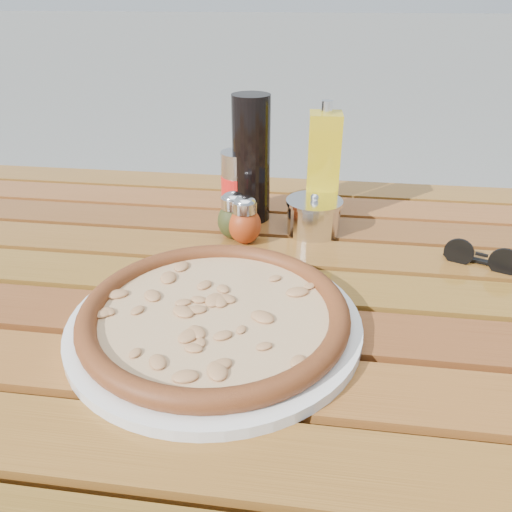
# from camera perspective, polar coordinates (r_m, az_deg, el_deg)

# --- Properties ---
(table) EXTENTS (1.40, 0.90, 0.75)m
(table) POSITION_cam_1_polar(r_m,az_deg,el_deg) (0.76, -0.21, -7.74)
(table) COLOR #3C200D
(table) RESTS_ON ground
(plate) EXTENTS (0.44, 0.44, 0.01)m
(plate) POSITION_cam_1_polar(r_m,az_deg,el_deg) (0.62, -4.69, -7.61)
(plate) COLOR white
(plate) RESTS_ON table
(pizza) EXTENTS (0.43, 0.43, 0.03)m
(pizza) POSITION_cam_1_polar(r_m,az_deg,el_deg) (0.62, -4.74, -6.42)
(pizza) COLOR beige
(pizza) RESTS_ON plate
(pepper_shaker) EXTENTS (0.06, 0.06, 0.08)m
(pepper_shaker) POSITION_cam_1_polar(r_m,az_deg,el_deg) (0.82, -1.30, 4.05)
(pepper_shaker) COLOR #AC3A13
(pepper_shaker) RESTS_ON table
(oregano_shaker) EXTENTS (0.07, 0.07, 0.08)m
(oregano_shaker) POSITION_cam_1_polar(r_m,az_deg,el_deg) (0.83, -2.58, 4.55)
(oregano_shaker) COLOR #393E18
(oregano_shaker) RESTS_ON table
(dark_bottle) EXTENTS (0.07, 0.07, 0.22)m
(dark_bottle) POSITION_cam_1_polar(r_m,az_deg,el_deg) (0.88, -0.54, 10.98)
(dark_bottle) COLOR black
(dark_bottle) RESTS_ON table
(soda_can) EXTENTS (0.07, 0.07, 0.12)m
(soda_can) POSITION_cam_1_polar(r_m,az_deg,el_deg) (0.91, -1.88, 8.11)
(soda_can) COLOR silver
(soda_can) RESTS_ON table
(olive_oil_cruet) EXTENTS (0.06, 0.06, 0.21)m
(olive_oil_cruet) POSITION_cam_1_polar(r_m,az_deg,el_deg) (0.90, 7.65, 10.05)
(olive_oil_cruet) COLOR gold
(olive_oil_cruet) RESTS_ON table
(parmesan_tin) EXTENTS (0.13, 0.13, 0.07)m
(parmesan_tin) POSITION_cam_1_polar(r_m,az_deg,el_deg) (0.86, 6.61, 4.59)
(parmesan_tin) COLOR silver
(parmesan_tin) RESTS_ON table
(sunglasses) EXTENTS (0.11, 0.06, 0.04)m
(sunglasses) POSITION_cam_1_polar(r_m,az_deg,el_deg) (0.82, 24.34, -0.19)
(sunglasses) COLOR black
(sunglasses) RESTS_ON table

